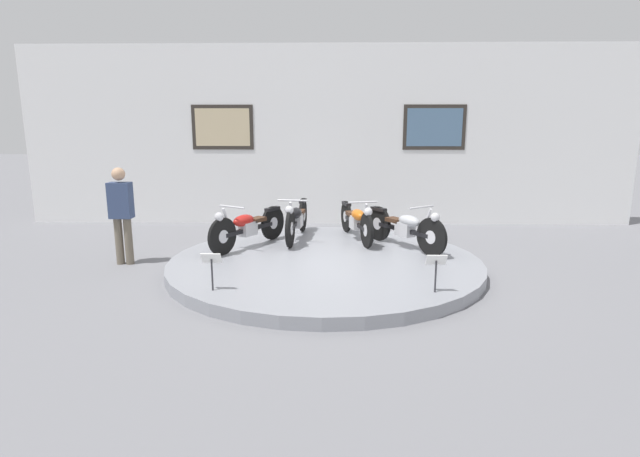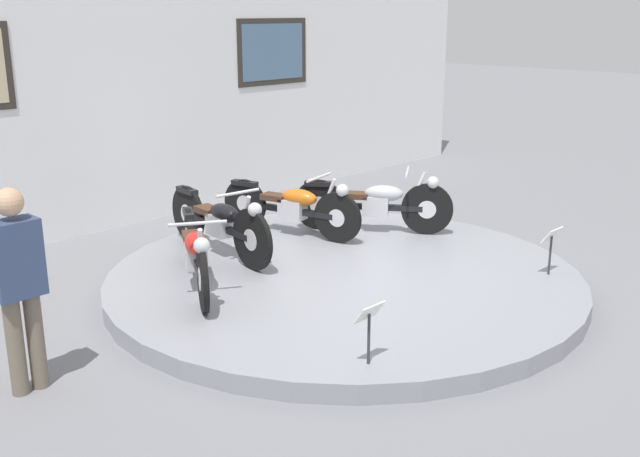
% 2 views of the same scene
% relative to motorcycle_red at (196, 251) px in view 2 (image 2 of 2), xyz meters
% --- Properties ---
extents(ground_plane, '(60.00, 60.00, 0.00)m').
position_rel_motorcycle_red_xyz_m(ground_plane, '(1.38, -0.73, -0.56)').
color(ground_plane, slate).
extents(display_platform, '(5.00, 5.00, 0.17)m').
position_rel_motorcycle_red_xyz_m(display_platform, '(1.38, -0.73, -0.47)').
color(display_platform, gray).
rests_on(display_platform, ground_plane).
extents(back_wall, '(14.00, 0.22, 4.05)m').
position_rel_motorcycle_red_xyz_m(back_wall, '(1.38, 3.10, 1.47)').
color(back_wall, white).
rests_on(back_wall, ground_plane).
extents(motorcycle_red, '(1.07, 1.73, 0.79)m').
position_rel_motorcycle_red_xyz_m(motorcycle_red, '(0.00, 0.00, 0.00)').
color(motorcycle_red, black).
rests_on(motorcycle_red, display_platform).
extents(motorcycle_black, '(0.54, 2.02, 0.81)m').
position_rel_motorcycle_red_xyz_m(motorcycle_black, '(0.82, 0.65, 0.02)').
color(motorcycle_black, black).
rests_on(motorcycle_black, display_platform).
extents(motorcycle_orange, '(0.63, 1.92, 0.78)m').
position_rel_motorcycle_red_xyz_m(motorcycle_orange, '(1.94, 0.65, -0.01)').
color(motorcycle_orange, black).
rests_on(motorcycle_orange, display_platform).
extents(motorcycle_silver, '(1.19, 1.66, 0.80)m').
position_rel_motorcycle_red_xyz_m(motorcycle_silver, '(2.75, 0.00, 0.00)').
color(motorcycle_silver, black).
rests_on(motorcycle_silver, display_platform).
extents(info_placard_front_left, '(0.26, 0.11, 0.51)m').
position_rel_motorcycle_red_xyz_m(info_placard_front_left, '(-0.07, -2.33, -0.01)').
color(info_placard_front_left, '#333338').
rests_on(info_placard_front_left, display_platform).
extents(info_placard_front_centre, '(0.26, 0.11, 0.51)m').
position_rel_motorcycle_red_xyz_m(info_placard_front_centre, '(2.82, -2.33, -0.01)').
color(info_placard_front_centre, '#333338').
rests_on(info_placard_front_centre, display_platform).
extents(visitor_standing, '(0.36, 0.22, 1.62)m').
position_rel_motorcycle_red_xyz_m(visitor_standing, '(-1.99, -0.51, 0.35)').
color(visitor_standing, '#6B6051').
rests_on(visitor_standing, ground_plane).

